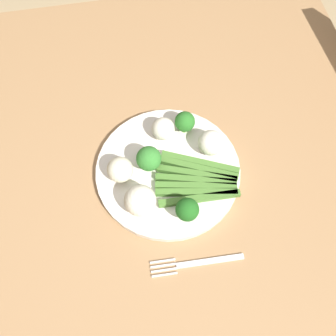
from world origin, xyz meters
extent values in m
cube|color=tan|center=(0.00, 0.00, -0.01)|extent=(6.00, 6.00, 0.02)
cube|color=#9E754C|center=(0.00, 0.00, 0.72)|extent=(1.14, 0.99, 0.04)
cylinder|color=#9E754C|center=(0.51, -0.44, 0.35)|extent=(0.07, 0.07, 0.70)
cylinder|color=#9E754C|center=(0.51, 0.44, 0.35)|extent=(0.07, 0.07, 0.70)
cylinder|color=brown|center=(0.32, -0.54, 0.23)|extent=(0.04, 0.04, 0.45)
cylinder|color=silver|center=(0.07, -0.03, 0.75)|extent=(0.28, 0.28, 0.01)
cube|color=#47752D|center=(0.07, -0.10, 0.76)|extent=(0.07, 0.14, 0.01)
cube|color=#47752D|center=(0.05, -0.09, 0.76)|extent=(0.08, 0.14, 0.01)
cube|color=#47752D|center=(0.04, -0.09, 0.76)|extent=(0.06, 0.15, 0.01)
cube|color=#47752D|center=(0.03, -0.08, 0.76)|extent=(0.05, 0.15, 0.01)
cube|color=#47752D|center=(0.02, -0.08, 0.76)|extent=(0.04, 0.15, 0.01)
cube|color=#47752D|center=(0.01, -0.08, 0.76)|extent=(0.04, 0.15, 0.01)
cube|color=#47752D|center=(-0.01, -0.08, 0.76)|extent=(0.02, 0.15, 0.01)
cylinder|color=#568E33|center=(0.15, -0.08, 0.76)|extent=(0.01, 0.01, 0.01)
sphere|color=#286B23|center=(0.15, -0.08, 0.78)|extent=(0.04, 0.04, 0.04)
cylinder|color=#609E3D|center=(0.08, 0.00, 0.76)|extent=(0.02, 0.02, 0.02)
sphere|color=#337A2D|center=(0.08, 0.00, 0.79)|extent=(0.05, 0.05, 0.05)
cylinder|color=#4C7F2B|center=(-0.03, -0.05, 0.76)|extent=(0.01, 0.01, 0.01)
sphere|color=#1E5B1C|center=(-0.03, -0.05, 0.78)|extent=(0.04, 0.04, 0.04)
sphere|color=white|center=(0.10, -0.12, 0.78)|extent=(0.05, 0.05, 0.05)
sphere|color=beige|center=(0.07, 0.06, 0.78)|extent=(0.05, 0.05, 0.05)
sphere|color=silver|center=(0.14, -0.04, 0.78)|extent=(0.05, 0.05, 0.05)
sphere|color=silver|center=(0.00, 0.03, 0.78)|extent=(0.06, 0.06, 0.06)
cube|color=silver|center=(-0.12, -0.08, 0.74)|extent=(0.01, 0.12, 0.00)
cube|color=silver|center=(-0.10, 0.01, 0.74)|extent=(0.00, 0.05, 0.00)
cube|color=silver|center=(-0.11, 0.01, 0.74)|extent=(0.00, 0.05, 0.00)
cube|color=silver|center=(-0.12, 0.01, 0.74)|extent=(0.00, 0.05, 0.00)
cube|color=silver|center=(-0.13, 0.01, 0.74)|extent=(0.00, 0.05, 0.00)
camera|label=1|loc=(-0.27, 0.03, 1.43)|focal=42.42mm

